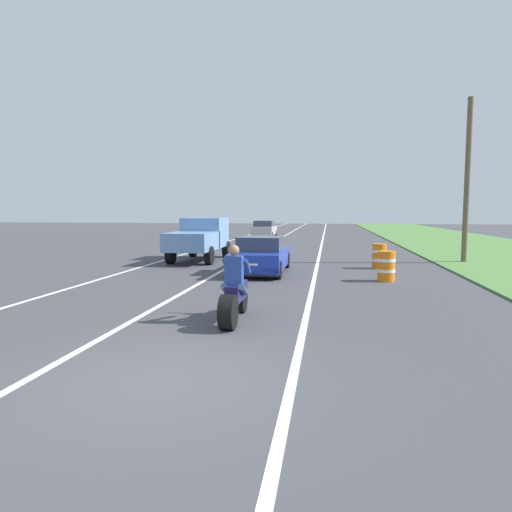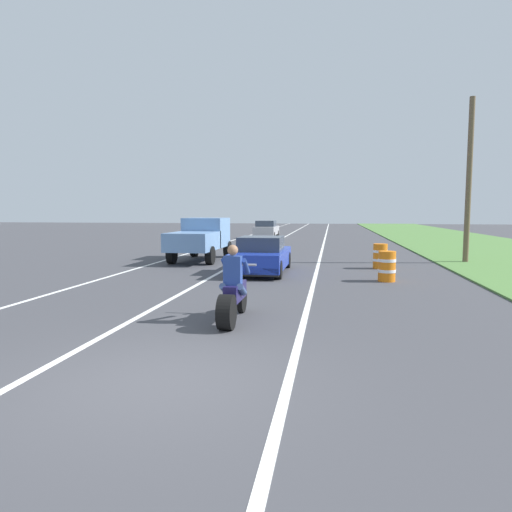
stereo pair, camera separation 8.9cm
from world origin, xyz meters
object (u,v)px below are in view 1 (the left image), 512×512
object	(u,v)px
motorcycle_with_rider	(234,294)
pickup_truck_left_lane_light_blue	(200,237)
distant_car_far_ahead	(264,229)
construction_barrel_nearest	(386,266)
construction_barrel_mid	(379,256)
sports_car_blue	(261,256)

from	to	relation	value
motorcycle_with_rider	pickup_truck_left_lane_light_blue	bearing A→B (deg)	109.29
motorcycle_with_rider	distant_car_far_ahead	world-z (taller)	motorcycle_with_rider
pickup_truck_left_lane_light_blue	construction_barrel_nearest	distance (m)	9.47
pickup_truck_left_lane_light_blue	construction_barrel_mid	world-z (taller)	pickup_truck_left_lane_light_blue
sports_car_blue	distant_car_far_ahead	xyz separation A→B (m)	(-3.00, 22.21, 0.14)
sports_car_blue	construction_barrel_nearest	distance (m)	4.61
construction_barrel_mid	distant_car_far_ahead	size ratio (longest dim) A/B	0.25
sports_car_blue	motorcycle_with_rider	bearing A→B (deg)	-85.71
sports_car_blue	construction_barrel_mid	size ratio (longest dim) A/B	4.30
construction_barrel_nearest	distant_car_far_ahead	distance (m)	24.76
motorcycle_with_rider	construction_barrel_nearest	distance (m)	7.35
construction_barrel_nearest	construction_barrel_mid	bearing A→B (deg)	87.77
construction_barrel_mid	construction_barrel_nearest	bearing A→B (deg)	-92.23
motorcycle_with_rider	distant_car_far_ahead	distance (m)	30.13
sports_car_blue	pickup_truck_left_lane_light_blue	xyz separation A→B (m)	(-3.47, 3.84, 0.48)
distant_car_far_ahead	sports_car_blue	bearing A→B (deg)	-82.32
sports_car_blue	distant_car_far_ahead	world-z (taller)	distant_car_far_ahead
pickup_truck_left_lane_light_blue	motorcycle_with_rider	bearing A→B (deg)	-70.71
construction_barrel_mid	sports_car_blue	bearing A→B (deg)	-155.88
construction_barrel_nearest	construction_barrel_mid	world-z (taller)	same
sports_car_blue	distant_car_far_ahead	size ratio (longest dim) A/B	1.08
construction_barrel_nearest	sports_car_blue	bearing A→B (deg)	162.05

